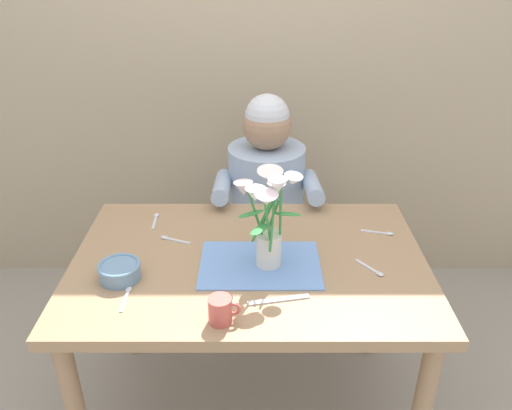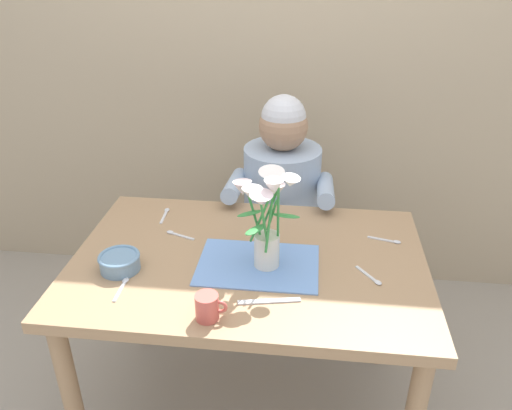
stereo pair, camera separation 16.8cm
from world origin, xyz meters
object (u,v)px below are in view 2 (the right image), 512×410
object	(u,v)px
seated_person	(281,217)
ceramic_bowl	(120,262)
ceramic_mug	(208,307)
dinner_knife	(269,301)
flower_vase	(266,213)

from	to	relation	value
seated_person	ceramic_bowl	size ratio (longest dim) A/B	8.35
ceramic_mug	ceramic_bowl	bearing A→B (deg)	148.58
dinner_knife	ceramic_bowl	bearing A→B (deg)	156.19
flower_vase	ceramic_mug	world-z (taller)	flower_vase
ceramic_bowl	seated_person	bearing A→B (deg)	56.61
flower_vase	ceramic_mug	distance (m)	0.35
dinner_knife	ceramic_mug	distance (m)	0.20
flower_vase	ceramic_bowl	size ratio (longest dim) A/B	2.48
seated_person	ceramic_mug	size ratio (longest dim) A/B	12.20
flower_vase	ceramic_bowl	bearing A→B (deg)	-170.26
flower_vase	ceramic_mug	size ratio (longest dim) A/B	3.63
dinner_knife	seated_person	bearing A→B (deg)	80.15
seated_person	dinner_knife	xyz separation A→B (m)	(0.02, -0.84, 0.18)
seated_person	ceramic_mug	world-z (taller)	seated_person
ceramic_bowl	ceramic_mug	xyz separation A→B (m)	(0.33, -0.20, 0.01)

